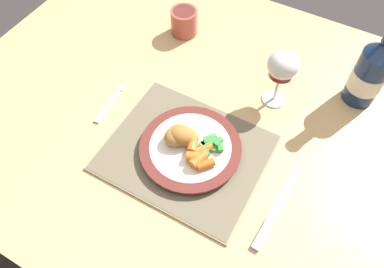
# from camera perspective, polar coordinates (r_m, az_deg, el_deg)

# --- Properties ---
(ground_plane) EXTENTS (6.00, 6.00, 0.00)m
(ground_plane) POSITION_cam_1_polar(r_m,az_deg,el_deg) (1.58, 0.33, -13.02)
(ground_plane) COLOR #383333
(dining_table) EXTENTS (1.24, 0.99, 0.74)m
(dining_table) POSITION_cam_1_polar(r_m,az_deg,el_deg) (1.00, 0.50, 0.61)
(dining_table) COLOR tan
(dining_table) RESTS_ON ground
(placemat) EXTENTS (0.36, 0.30, 0.01)m
(placemat) POSITION_cam_1_polar(r_m,az_deg,el_deg) (0.86, -0.98, -2.82)
(placemat) COLOR gray
(placemat) RESTS_ON dining_table
(dinner_plate) EXTENTS (0.23, 0.23, 0.02)m
(dinner_plate) POSITION_cam_1_polar(r_m,az_deg,el_deg) (0.85, -0.25, -2.19)
(dinner_plate) COLOR white
(dinner_plate) RESTS_ON placemat
(breaded_croquettes) EXTENTS (0.09, 0.08, 0.04)m
(breaded_croquettes) POSITION_cam_1_polar(r_m,az_deg,el_deg) (0.83, -1.82, -0.20)
(breaded_croquettes) COLOR #B77F3D
(breaded_croquettes) RESTS_ON dinner_plate
(green_beans_pile) EXTENTS (0.06, 0.08, 0.02)m
(green_beans_pile) POSITION_cam_1_polar(r_m,az_deg,el_deg) (0.83, 2.90, -1.56)
(green_beans_pile) COLOR #4CA84C
(green_beans_pile) RESTS_ON dinner_plate
(glazed_carrots) EXTENTS (0.09, 0.07, 0.02)m
(glazed_carrots) POSITION_cam_1_polar(r_m,az_deg,el_deg) (0.82, 0.92, -3.19)
(glazed_carrots) COLOR orange
(glazed_carrots) RESTS_ON dinner_plate
(fork) EXTENTS (0.03, 0.14, 0.01)m
(fork) POSITION_cam_1_polar(r_m,az_deg,el_deg) (0.96, -12.59, 4.33)
(fork) COLOR silver
(fork) RESTS_ON dining_table
(table_knife) EXTENTS (0.03, 0.21, 0.01)m
(table_knife) POSITION_cam_1_polar(r_m,az_deg,el_deg) (0.81, 12.32, -11.89)
(table_knife) COLOR silver
(table_knife) RESTS_ON dining_table
(wine_glass) EXTENTS (0.07, 0.07, 0.15)m
(wine_glass) POSITION_cam_1_polar(r_m,az_deg,el_deg) (0.89, 13.63, 9.84)
(wine_glass) COLOR silver
(wine_glass) RESTS_ON dining_table
(bottle) EXTENTS (0.08, 0.08, 0.25)m
(bottle) POSITION_cam_1_polar(r_m,az_deg,el_deg) (0.98, 25.58, 8.48)
(bottle) COLOR navy
(bottle) RESTS_ON dining_table
(drinking_cup) EXTENTS (0.08, 0.08, 0.07)m
(drinking_cup) POSITION_cam_1_polar(r_m,az_deg,el_deg) (1.11, -1.22, 16.80)
(drinking_cup) COLOR #B24C42
(drinking_cup) RESTS_ON dining_table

